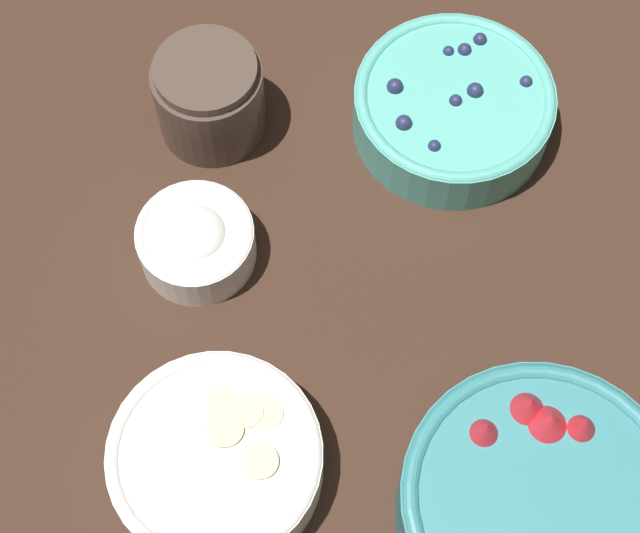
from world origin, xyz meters
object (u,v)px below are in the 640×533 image
bowl_strawberries (539,504)px  bowl_cream (196,240)px  jar_chocolate (210,98)px  bowl_blueberries (453,107)px  bowl_bananas (216,460)px

bowl_strawberries → bowl_cream: 0.36m
bowl_strawberries → jar_chocolate: jar_chocolate is taller
bowl_strawberries → bowl_blueberries: bearing=1.6°
bowl_strawberries → bowl_blueberries: size_ratio=1.18×
bowl_blueberries → bowl_bananas: bearing=142.9°
bowl_strawberries → jar_chocolate: bearing=30.6°
bowl_blueberries → bowl_bananas: 0.39m
bowl_strawberries → jar_chocolate: 0.46m
bowl_blueberries → bowl_cream: size_ratio=1.79×
bowl_strawberries → bowl_blueberries: bowl_strawberries is taller
jar_chocolate → bowl_strawberries: bearing=-149.4°
bowl_bananas → bowl_cream: (0.20, 0.01, -0.00)m
bowl_cream → bowl_blueberries: bearing=-64.9°
bowl_cream → jar_chocolate: jar_chocolate is taller
bowl_bananas → bowl_cream: size_ratio=1.65×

